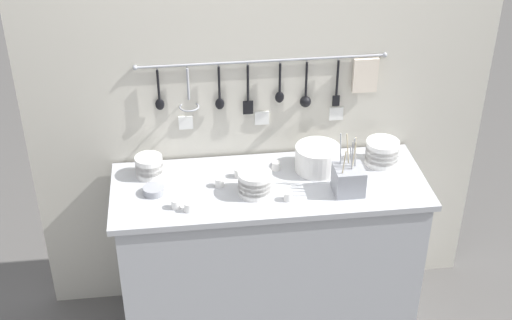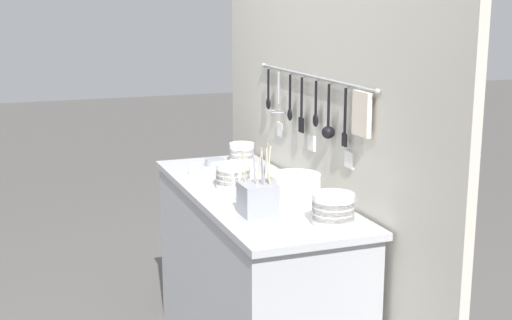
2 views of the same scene
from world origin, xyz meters
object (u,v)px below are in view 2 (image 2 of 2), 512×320
Objects in this scene: cup_back_right at (237,174)px; cup_front_right at (271,181)px; bowl_stack_back_corner at (242,153)px; bowl_stack_short_front at (333,209)px; cutlery_caddy at (258,198)px; cup_back_left at (196,167)px; cup_by_caddy at (282,186)px; steel_mixing_bowl at (215,162)px; cup_beside_plates at (227,192)px; cup_centre at (259,177)px; bowl_stack_tall_left at (233,176)px; cup_edge_far at (193,170)px; plate_stack at (295,188)px.

cup_back_right and cup_front_right have the same top height.
bowl_stack_short_front is at bearing -1.43° from bowl_stack_back_corner.
bowl_stack_short_front is 0.32m from cutlery_caddy.
cup_back_left and cup_by_caddy have the same top height.
cutlery_caddy is 6.47× the size of cup_back_right.
cup_beside_plates is (0.61, -0.13, 0.00)m from steel_mixing_bowl.
cup_centre is at bearing -8.65° from bowl_stack_back_corner.
cup_beside_plates is (-0.29, -0.04, -0.05)m from cutlery_caddy.
bowl_stack_tall_left reaches higher than cup_centre.
cup_beside_plates is 0.31m from cup_centre.
cup_edge_far and cup_by_caddy have the same top height.
cup_centre is (0.10, 0.07, 0.00)m from cup_back_right.
bowl_stack_back_corner reaches higher than cup_edge_far.
bowl_stack_tall_left is 0.18m from cup_front_right.
cup_edge_far is 0.45m from cup_front_right.
cup_back_right is at bearing 153.35° from cup_beside_plates.
bowl_stack_back_corner is at bearing 118.77° from cup_edge_far.
bowl_stack_back_corner is 1.15m from bowl_stack_short_front.
steel_mixing_bowl is 0.52m from cup_front_right.
cup_by_caddy is (0.13, 0.19, -0.03)m from bowl_stack_tall_left.
cup_by_caddy is (0.10, 0.01, 0.00)m from cup_front_right.
cup_by_caddy is (0.50, 0.26, 0.00)m from cup_back_left.
bowl_stack_tall_left is 0.33m from cup_edge_far.
plate_stack is at bearing 27.14° from bowl_stack_tall_left.
bowl_stack_short_front reaches higher than bowl_stack_back_corner.
bowl_stack_back_corner is 0.60× the size of plate_stack.
cup_by_caddy is (-0.53, 0.00, -0.04)m from bowl_stack_short_front.
cup_back_right is at bearing -22.72° from bowl_stack_back_corner.
cup_back_right is at bearing 35.79° from cup_back_left.
cup_edge_far reaches higher than steel_mixing_bowl.
plate_stack reaches higher than cup_beside_plates.
bowl_stack_tall_left is 0.53m from bowl_stack_back_corner.
plate_stack is 0.78× the size of cutlery_caddy.
cup_back_right is at bearing -169.38° from plate_stack.
cup_by_caddy is at bearing 142.96° from cutlery_caddy.
bowl_stack_short_front is at bearing 7.58° from cup_back_right.
bowl_stack_short_front is 0.63m from cup_front_right.
plate_stack reaches higher than cup_back_left.
bowl_stack_short_front reaches higher than cup_centre.
bowl_stack_back_corner is at bearing 164.55° from cutlery_caddy.
bowl_stack_short_front is 3.74× the size of cup_centre.
steel_mixing_bowl is (-1.13, -0.13, -0.04)m from bowl_stack_short_front.
cup_by_caddy is at bearing 173.81° from plate_stack.
cup_back_right reaches higher than steel_mixing_bowl.
cup_by_caddy is at bearing -2.22° from bowl_stack_back_corner.
cup_beside_plates is 1.00× the size of cup_front_right.
bowl_stack_back_corner is 3.01× the size of cup_back_right.
cutlery_caddy is at bearing -134.78° from bowl_stack_short_front.
cutlery_caddy reaches higher than cup_beside_plates.
bowl_stack_back_corner reaches higher than cup_centre.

